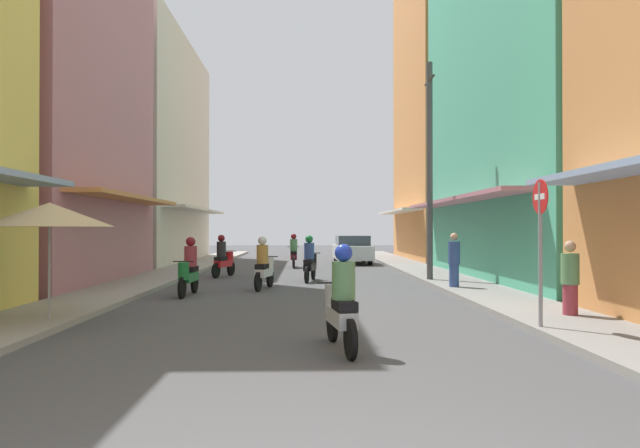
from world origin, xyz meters
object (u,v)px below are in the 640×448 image
at_px(pedestrian_midway, 454,262).
at_px(motorbike_silver, 341,303).
at_px(utility_pole, 430,170).
at_px(motorbike_white, 264,266).
at_px(street_sign_no_entry, 540,234).
at_px(motorbike_black, 310,261).
at_px(motorbike_red, 223,258).
at_px(motorbike_maroon, 294,252).
at_px(motorbike_green, 189,269).
at_px(pedestrian_far, 570,281).
at_px(parked_car, 352,249).
at_px(vendor_umbrella, 50,215).

bearing_deg(pedestrian_midway, motorbike_silver, -116.12).
bearing_deg(utility_pole, motorbike_white, -161.20).
height_order(pedestrian_midway, street_sign_no_entry, street_sign_no_entry).
relative_size(motorbike_white, motorbike_black, 1.00).
xyz_separation_m(motorbike_red, utility_pole, (7.20, -2.44, 3.05)).
bearing_deg(motorbike_white, street_sign_no_entry, -53.16).
xyz_separation_m(motorbike_maroon, motorbike_red, (-2.51, -4.85, 0.00)).
height_order(motorbike_silver, motorbike_green, same).
xyz_separation_m(motorbike_silver, street_sign_no_entry, (3.51, 1.22, 1.01)).
distance_m(pedestrian_midway, street_sign_no_entry, 6.55).
bearing_deg(pedestrian_far, motorbike_black, 121.35).
bearing_deg(pedestrian_far, motorbike_maroon, 111.01).
xyz_separation_m(motorbike_black, street_sign_no_entry, (3.88, -9.49, 1.01)).
xyz_separation_m(pedestrian_far, street_sign_no_entry, (-1.13, -1.26, 0.94)).
height_order(parked_car, pedestrian_midway, pedestrian_midway).
relative_size(motorbike_black, motorbike_green, 0.99).
bearing_deg(motorbike_silver, motorbike_green, 118.38).
bearing_deg(motorbike_maroon, vendor_umbrella, -105.59).
xyz_separation_m(motorbike_silver, motorbike_black, (-0.37, 10.70, 0.00)).
distance_m(vendor_umbrella, utility_pole, 11.98).
height_order(utility_pole, street_sign_no_entry, utility_pole).
xyz_separation_m(motorbike_white, pedestrian_midway, (5.53, -0.54, 0.14)).
xyz_separation_m(motorbike_maroon, motorbike_green, (-2.59, -10.58, 0.00)).
bearing_deg(motorbike_white, motorbike_silver, -77.98).
distance_m(motorbike_white, motorbike_maroon, 9.15).
height_order(motorbike_white, motorbike_maroon, same).
relative_size(pedestrian_far, street_sign_no_entry, 0.59).
bearing_deg(motorbike_silver, motorbike_white, 102.02).
distance_m(parked_car, pedestrian_midway, 12.68).
bearing_deg(motorbike_silver, utility_pole, 70.28).
distance_m(motorbike_green, utility_pole, 8.55).
distance_m(motorbike_silver, pedestrian_midway, 8.59).
relative_size(motorbike_white, pedestrian_midway, 1.06).
xyz_separation_m(motorbike_black, utility_pole, (3.98, -0.63, 3.05)).
height_order(motorbike_silver, street_sign_no_entry, street_sign_no_entry).
bearing_deg(utility_pole, motorbike_black, 171.00).
bearing_deg(pedestrian_far, motorbike_silver, -151.87).
bearing_deg(vendor_umbrella, motorbike_green, 70.26).
bearing_deg(motorbike_red, pedestrian_far, -50.64).
relative_size(pedestrian_far, utility_pole, 0.21).
bearing_deg(vendor_umbrella, street_sign_no_entry, -6.68).
distance_m(motorbike_red, pedestrian_far, 12.98).
distance_m(motorbike_silver, parked_car, 20.34).
bearing_deg(motorbike_white, vendor_umbrella, -120.56).
xyz_separation_m(utility_pole, street_sign_no_entry, (-0.10, -8.86, -2.04)).
relative_size(motorbike_red, street_sign_no_entry, 0.66).
xyz_separation_m(motorbike_silver, parked_car, (1.89, 20.25, 0.04)).
bearing_deg(motorbike_maroon, motorbike_black, -83.94).
bearing_deg(motorbike_green, utility_pole, 24.27).
xyz_separation_m(motorbike_green, motorbike_red, (0.08, 5.73, 0.00)).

